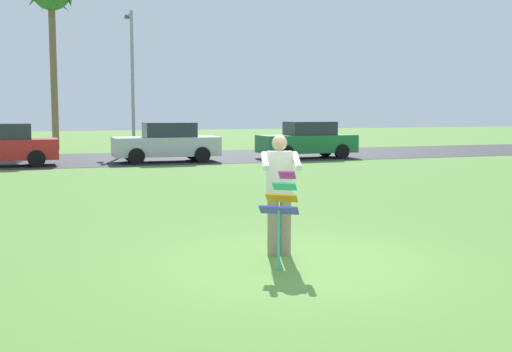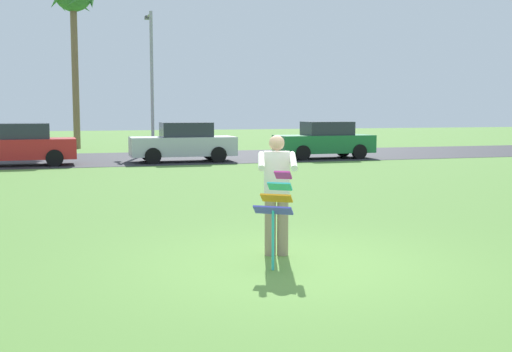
# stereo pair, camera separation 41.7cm
# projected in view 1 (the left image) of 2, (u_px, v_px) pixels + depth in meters

# --- Properties ---
(ground_plane) EXTENTS (120.00, 120.00, 0.00)m
(ground_plane) POSITION_uv_depth(u_px,v_px,m) (301.00, 264.00, 8.61)
(ground_plane) COLOR #568438
(road_strip) EXTENTS (120.00, 8.00, 0.01)m
(road_strip) POSITION_uv_depth(u_px,v_px,m) (116.00, 159.00, 27.30)
(road_strip) COLOR #2D2D33
(road_strip) RESTS_ON ground
(person_kite_flyer) EXTENTS (0.68, 0.75, 1.73)m
(person_kite_flyer) POSITION_uv_depth(u_px,v_px,m) (279.00, 190.00, 9.03)
(person_kite_flyer) COLOR gray
(person_kite_flyer) RESTS_ON ground
(kite_held) EXTENTS (0.66, 0.73, 1.26)m
(kite_held) POSITION_uv_depth(u_px,v_px,m) (282.00, 202.00, 8.36)
(kite_held) COLOR #D83399
(kite_held) RESTS_ON ground
(parked_car_silver) EXTENTS (4.23, 1.90, 1.60)m
(parked_car_silver) POSITION_uv_depth(u_px,v_px,m) (167.00, 143.00, 25.55)
(parked_car_silver) COLOR silver
(parked_car_silver) RESTS_ON ground
(parked_car_green) EXTENTS (4.21, 1.85, 1.60)m
(parked_car_green) POSITION_uv_depth(u_px,v_px,m) (307.00, 141.00, 27.62)
(parked_car_green) COLOR #1E7238
(parked_car_green) RESTS_ON ground
(streetlight_pole) EXTENTS (0.24, 1.65, 7.00)m
(streetlight_pole) POSITION_uv_depth(u_px,v_px,m) (132.00, 72.00, 31.66)
(streetlight_pole) COLOR #9E9EA3
(streetlight_pole) RESTS_ON ground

